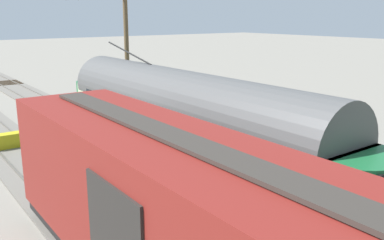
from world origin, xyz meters
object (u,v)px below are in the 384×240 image
at_px(catenary_pole_foreground, 126,54).
at_px(switch_stand, 119,117).
at_px(coach_adjacent, 179,222).
at_px(vintage_streetcar, 182,122).
at_px(track_end_bumper, 11,141).

relative_size(catenary_pole_foreground, switch_stand, 6.32).
bearing_deg(coach_adjacent, switch_stand, -112.23).
distance_m(catenary_pole_foreground, switch_stand, 4.19).
distance_m(coach_adjacent, catenary_pole_foreground, 18.38).
bearing_deg(vintage_streetcar, switch_stand, -98.88).
bearing_deg(coach_adjacent, catenary_pole_foreground, -114.44).
xyz_separation_m(vintage_streetcar, coach_adjacent, (4.75, 6.65, -0.10)).
distance_m(coach_adjacent, switch_stand, 15.96).
distance_m(vintage_streetcar, coach_adjacent, 8.18).
bearing_deg(track_end_bumper, vintage_streetcar, 121.31).
bearing_deg(vintage_streetcar, coach_adjacent, 54.45).
xyz_separation_m(coach_adjacent, switch_stand, (-6.01, -14.71, -1.46)).
relative_size(switch_stand, track_end_bumper, 0.69).
relative_size(vintage_streetcar, coach_adjacent, 1.36).
bearing_deg(track_end_bumper, switch_stand, -177.58).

